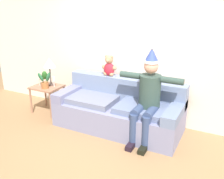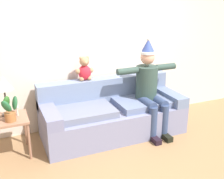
# 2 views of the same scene
# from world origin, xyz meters

# --- Properties ---
(ground_plane) EXTENTS (10.00, 10.00, 0.00)m
(ground_plane) POSITION_xyz_m (0.00, 0.00, 0.00)
(ground_plane) COLOR #926D49
(back_wall) EXTENTS (7.00, 0.10, 2.70)m
(back_wall) POSITION_xyz_m (0.00, 1.55, 1.35)
(back_wall) COLOR beige
(back_wall) RESTS_ON ground_plane
(couch) EXTENTS (2.20, 0.91, 0.84)m
(couch) POSITION_xyz_m (0.00, 1.02, 0.33)
(couch) COLOR slate
(couch) RESTS_ON ground_plane
(person_seated) EXTENTS (1.02, 0.77, 1.51)m
(person_seated) POSITION_xyz_m (0.57, 0.85, 0.76)
(person_seated) COLOR #2F443E
(person_seated) RESTS_ON ground_plane
(teddy_bear) EXTENTS (0.29, 0.17, 0.38)m
(teddy_bear) POSITION_xyz_m (-0.34, 1.30, 1.01)
(teddy_bear) COLOR red
(teddy_bear) RESTS_ON couch
(side_table) EXTENTS (0.56, 0.49, 0.55)m
(side_table) POSITION_xyz_m (-1.56, 0.95, 0.47)
(side_table) COLOR #946750
(side_table) RESTS_ON ground_plane
(table_lamp) EXTENTS (0.24, 0.24, 0.55)m
(table_lamp) POSITION_xyz_m (-1.53, 1.05, 0.98)
(table_lamp) COLOR #50413C
(table_lamp) RESTS_ON side_table
(potted_plant) EXTENTS (0.26, 0.23, 0.35)m
(potted_plant) POSITION_xyz_m (-1.50, 0.85, 0.71)
(potted_plant) COLOR #A16034
(potted_plant) RESTS_ON side_table
(candle_short) EXTENTS (0.04, 0.04, 0.21)m
(candle_short) POSITION_xyz_m (-1.40, 0.99, 0.69)
(candle_short) COLOR beige
(candle_short) RESTS_ON side_table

